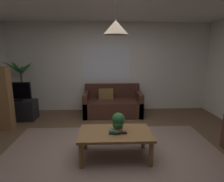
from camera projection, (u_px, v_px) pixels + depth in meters
name	position (u px, v px, depth m)	size (l,w,h in m)	color
floor	(113.00, 156.00, 3.08)	(5.79, 5.12, 0.02)	brown
rug	(113.00, 163.00, 2.89)	(3.76, 2.81, 0.01)	gray
wall_back	(109.00, 68.00, 5.35)	(5.91, 0.06, 2.52)	silver
window_pane	(106.00, 63.00, 5.29)	(1.39, 0.01, 1.01)	white
couch_under_window	(113.00, 105.00, 5.07)	(1.56, 0.80, 0.82)	#47281E
coffee_table	(115.00, 136.00, 2.98)	(1.16, 0.68, 0.44)	olive
book_on_table_0	(113.00, 133.00, 2.90)	(0.12, 0.09, 0.02)	#2D4C8C
book_on_table_1	(114.00, 132.00, 2.91)	(0.14, 0.08, 0.02)	beige
book_on_table_2	(114.00, 131.00, 2.89)	(0.14, 0.12, 0.02)	#387247
remote_on_table_0	(122.00, 133.00, 2.90)	(0.05, 0.16, 0.02)	black
potted_plant_on_table	(118.00, 122.00, 2.92)	(0.22, 0.21, 0.32)	#B77051
tv_stand	(18.00, 110.00, 4.70)	(0.90, 0.44, 0.50)	black
tv	(15.00, 91.00, 4.58)	(0.76, 0.16, 0.48)	black
potted_palm_corner	(22.00, 88.00, 5.10)	(0.79, 0.79, 1.52)	beige
pendant_lamp	(116.00, 27.00, 2.63)	(0.37, 0.37, 0.57)	black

